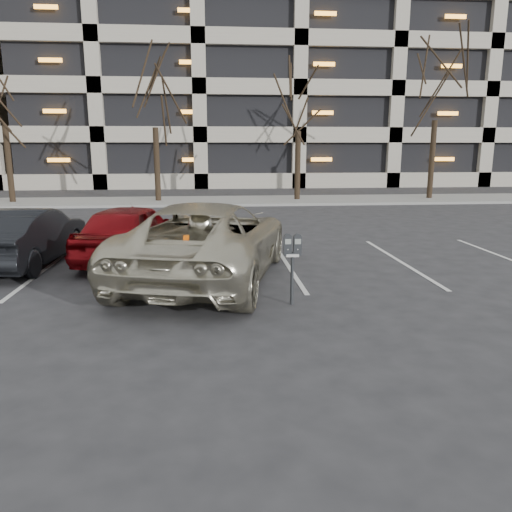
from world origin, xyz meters
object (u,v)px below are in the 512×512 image
at_px(tree_b, 153,79).
at_px(suv_silver, 207,241).
at_px(car_red, 131,232).
at_px(car_dark, 27,237).
at_px(tree_d, 439,69).
at_px(parking_meter, 292,252).
at_px(tree_c, 299,87).
at_px(tree_a, 0,76).

relative_size(tree_b, suv_silver, 1.27).
bearing_deg(car_red, tree_b, -75.84).
bearing_deg(car_red, car_dark, 19.21).
height_order(tree_d, suv_silver, tree_d).
distance_m(tree_b, tree_d, 14.01).
bearing_deg(car_dark, car_red, -166.92).
xyz_separation_m(parking_meter, car_red, (-3.38, 3.90, -0.25)).
relative_size(tree_c, car_red, 1.86).
relative_size(tree_c, car_dark, 1.87).
bearing_deg(tree_d, parking_meter, -120.71).
bearing_deg(tree_a, tree_d, 0.00).
relative_size(suv_silver, car_dark, 1.55).
xyz_separation_m(tree_c, car_dark, (-8.71, -13.23, -4.91)).
xyz_separation_m(tree_c, suv_silver, (-4.48, -14.87, -4.77)).
distance_m(suv_silver, car_red, 2.72).
bearing_deg(suv_silver, tree_c, -92.51).
height_order(tree_a, parking_meter, tree_a).
bearing_deg(parking_meter, tree_a, 125.81).
relative_size(tree_a, car_dark, 1.99).
distance_m(tree_d, car_red, 19.46).
height_order(tree_a, suv_silver, tree_a).
bearing_deg(suv_silver, parking_meter, 141.89).
relative_size(tree_a, car_red, 1.98).
bearing_deg(car_red, tree_a, -48.05).
relative_size(tree_a, tree_d, 0.92).
distance_m(tree_c, car_red, 15.19).
bearing_deg(tree_d, car_red, -136.00).
relative_size(tree_a, tree_c, 1.06).
bearing_deg(car_red, suv_silver, 145.17).
relative_size(parking_meter, car_red, 0.30).
height_order(tree_b, suv_silver, tree_b).
xyz_separation_m(tree_c, car_red, (-6.36, -12.91, -4.89)).
bearing_deg(parking_meter, tree_c, 82.50).
xyz_separation_m(suv_silver, car_red, (-1.88, 1.96, -0.11)).
relative_size(tree_c, suv_silver, 1.21).
bearing_deg(tree_a, car_dark, -68.22).
distance_m(tree_c, tree_d, 7.06).
distance_m(tree_c, parking_meter, 17.69).
bearing_deg(tree_d, suv_silver, -127.67).
xyz_separation_m(tree_d, car_red, (-13.36, -12.91, -5.78)).
height_order(tree_b, parking_meter, tree_b).
height_order(tree_c, car_red, tree_c).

